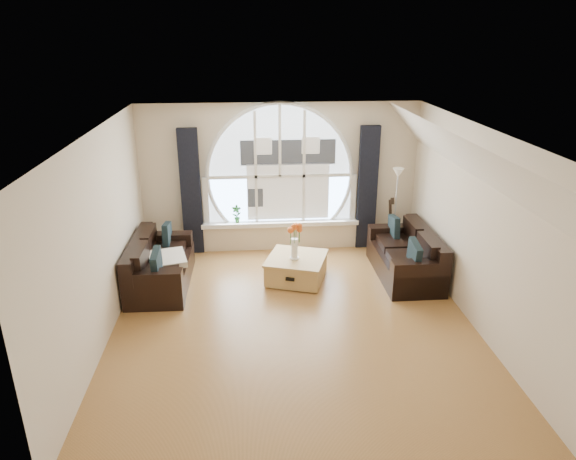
% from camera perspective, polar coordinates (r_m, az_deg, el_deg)
% --- Properties ---
extents(ground, '(5.00, 5.50, 0.01)m').
position_cam_1_polar(ground, '(7.45, 0.57, -10.08)').
color(ground, brown).
rests_on(ground, ground).
extents(ceiling, '(5.00, 5.50, 0.01)m').
position_cam_1_polar(ceiling, '(6.47, 0.66, 10.81)').
color(ceiling, silver).
rests_on(ceiling, ground).
extents(wall_back, '(5.00, 0.01, 2.70)m').
position_cam_1_polar(wall_back, '(9.45, -0.91, 5.74)').
color(wall_back, beige).
rests_on(wall_back, ground).
extents(wall_front, '(5.00, 0.01, 2.70)m').
position_cam_1_polar(wall_front, '(4.42, 3.93, -13.52)').
color(wall_front, beige).
rests_on(wall_front, ground).
extents(wall_left, '(0.01, 5.50, 2.70)m').
position_cam_1_polar(wall_left, '(7.08, -19.97, -0.95)').
color(wall_left, beige).
rests_on(wall_left, ground).
extents(wall_right, '(0.01, 5.50, 2.70)m').
position_cam_1_polar(wall_right, '(7.49, 20.03, 0.22)').
color(wall_right, beige).
rests_on(wall_right, ground).
extents(attic_slope, '(0.92, 5.50, 0.72)m').
position_cam_1_polar(attic_slope, '(7.09, 18.81, 7.72)').
color(attic_slope, silver).
rests_on(attic_slope, ground).
extents(arched_window, '(2.60, 0.06, 2.15)m').
position_cam_1_polar(arched_window, '(9.35, -0.91, 7.32)').
color(arched_window, silver).
rests_on(arched_window, wall_back).
extents(window_sill, '(2.90, 0.22, 0.08)m').
position_cam_1_polar(window_sill, '(9.61, -0.84, 0.75)').
color(window_sill, white).
rests_on(window_sill, wall_back).
extents(window_frame, '(2.76, 0.08, 2.15)m').
position_cam_1_polar(window_frame, '(9.32, -0.90, 7.28)').
color(window_frame, white).
rests_on(window_frame, wall_back).
extents(neighbor_house, '(1.70, 0.02, 1.50)m').
position_cam_1_polar(neighbor_house, '(9.38, 0.02, 6.57)').
color(neighbor_house, silver).
rests_on(neighbor_house, wall_back).
extents(curtain_left, '(0.35, 0.12, 2.30)m').
position_cam_1_polar(curtain_left, '(9.43, -10.63, 4.07)').
color(curtain_left, black).
rests_on(curtain_left, ground).
extents(curtain_right, '(0.35, 0.12, 2.30)m').
position_cam_1_polar(curtain_right, '(9.62, 8.72, 4.55)').
color(curtain_right, black).
rests_on(curtain_right, ground).
extents(sofa_left, '(0.90, 1.76, 0.78)m').
position_cam_1_polar(sofa_left, '(8.52, -13.88, -3.46)').
color(sofa_left, black).
rests_on(sofa_left, ground).
extents(sofa_right, '(0.88, 1.77, 0.78)m').
position_cam_1_polar(sofa_right, '(8.81, 12.78, -2.54)').
color(sofa_right, black).
rests_on(sofa_right, ground).
extents(coffee_chest, '(1.15, 1.15, 0.44)m').
position_cam_1_polar(coffee_chest, '(8.52, 0.93, -4.13)').
color(coffee_chest, tan).
rests_on(coffee_chest, ground).
extents(throw_blanket, '(0.67, 0.67, 0.10)m').
position_cam_1_polar(throw_blanket, '(8.37, -13.13, -3.12)').
color(throw_blanket, silver).
rests_on(throw_blanket, sofa_left).
extents(vase_flowers, '(0.24, 0.24, 0.70)m').
position_cam_1_polar(vase_flowers, '(8.24, 0.72, -0.70)').
color(vase_flowers, white).
rests_on(vase_flowers, coffee_chest).
extents(floor_lamp, '(0.24, 0.24, 1.60)m').
position_cam_1_polar(floor_lamp, '(9.55, 11.71, 2.01)').
color(floor_lamp, '#B2B2B2').
rests_on(floor_lamp, ground).
extents(guitar, '(0.39, 0.29, 1.06)m').
position_cam_1_polar(guitar, '(9.72, 11.04, 0.72)').
color(guitar, brown).
rests_on(guitar, ground).
extents(potted_plant, '(0.18, 0.12, 0.33)m').
position_cam_1_polar(potted_plant, '(9.53, -5.67, 1.77)').
color(potted_plant, '#1E6023').
rests_on(potted_plant, window_sill).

